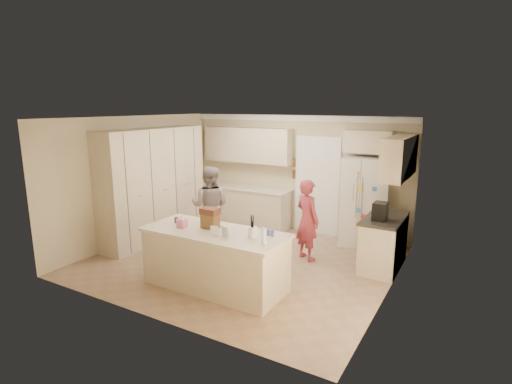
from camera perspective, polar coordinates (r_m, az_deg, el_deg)
The scene contains 41 objects.
floor at distance 7.46m, azimuth -2.04°, elevation -9.91°, with size 5.20×4.60×0.02m, color #937657.
ceiling at distance 6.91m, azimuth -2.21°, elevation 10.63°, with size 5.20×4.60×0.02m, color white.
wall_back at distance 9.07m, azimuth 5.66°, elevation 2.68°, with size 5.20×0.02×2.60m, color beige.
wall_front at distance 5.32m, azimuth -15.49°, elevation -4.68°, with size 5.20×0.02×2.60m, color beige.
wall_left at distance 8.72m, azimuth -16.82°, elevation 1.81°, with size 0.02×4.60×2.60m, color beige.
wall_right at distance 6.13m, azimuth 19.04°, elevation -2.67°, with size 0.02×4.60×2.60m, color beige.
crown_back at distance 8.91m, azimuth 5.69°, elevation 10.45°, with size 5.20×0.08×0.12m, color white.
pantry_bank at distance 8.66m, azimuth -14.40°, elevation 1.04°, with size 0.60×2.60×2.35m, color beige.
back_base_cab at distance 9.51m, azimuth -1.55°, elevation -2.11°, with size 2.20×0.60×0.88m, color beige.
back_countertop at distance 9.40m, azimuth -1.60°, elevation 0.59°, with size 2.24×0.63×0.04m, color beige.
back_upper_cab at distance 9.36m, azimuth -1.20°, elevation 6.74°, with size 2.20×0.35×0.80m, color beige.
doorway_opening at distance 8.89m, azimuth 8.77°, elevation 0.74°, with size 0.90×0.06×2.10m, color black.
doorway_casing at distance 8.85m, azimuth 8.69°, elevation 0.70°, with size 1.02×0.03×2.22m, color white.
wall_frame_upper at distance 8.99m, azimuth 5.70°, elevation 4.20°, with size 0.15×0.02×0.20m, color brown.
wall_frame_lower at distance 9.03m, azimuth 5.67°, elevation 2.50°, with size 0.15×0.02×0.20m, color brown.
refrigerator at distance 8.37m, azimuth 15.15°, elevation -1.33°, with size 0.90×0.70×1.80m, color white.
fridge_seam at distance 8.03m, azimuth 14.49°, elevation -1.85°, with size 0.01×0.02×1.78m, color gray.
fridge_dispenser at distance 8.03m, azimuth 13.06°, elevation 0.04°, with size 0.22×0.03×0.35m, color black.
fridge_handle_l at distance 8.00m, azimuth 14.18°, elevation -0.79°, with size 0.02×0.02×0.85m, color silver.
fridge_handle_r at distance 7.97m, azimuth 14.87°, elevation -0.87°, with size 0.02×0.02×0.85m, color silver.
over_fridge_cab at distance 8.26m, azimuth 15.79°, elevation 6.91°, with size 0.95×0.35×0.45m, color beige.
right_base_cab at distance 7.38m, azimuth 17.73°, elevation -7.06°, with size 0.60×1.20×0.88m, color beige.
right_countertop at distance 7.24m, azimuth 17.89°, elevation -3.61°, with size 0.63×1.24×0.04m, color #2D2B28.
right_upper_cab at distance 7.21m, azimuth 19.84°, elevation 4.71°, with size 0.35×1.50×0.70m, color beige.
coffee_maker at distance 7.02m, azimuth 17.31°, elevation -2.64°, with size 0.22×0.28×0.30m, color black.
island_base at distance 6.35m, azimuth -5.86°, elevation -9.72°, with size 2.20×0.90×0.88m, color beige.
island_top at distance 6.19m, azimuth -5.95°, elevation -5.77°, with size 2.28×0.96×0.05m, color beige.
utensil_crock at distance 5.86m, azimuth -0.50°, elevation -5.73°, with size 0.13×0.13×0.15m, color white.
tissue_box at distance 6.41m, azimuth -10.49°, elevation -4.37°, with size 0.13×0.13×0.14m, color pink.
tissue_plume at distance 6.38m, azimuth -10.53°, elevation -3.42°, with size 0.08×0.08×0.08m, color white.
dollhouse_body at distance 6.31m, azimuth -6.55°, elevation -4.14°, with size 0.26×0.18×0.22m, color brown.
dollhouse_roof at distance 6.27m, azimuth -6.59°, elevation -2.74°, with size 0.28×0.20×0.10m, color #592D1E.
jam_jar at distance 6.69m, azimuth -11.29°, elevation -3.93°, with size 0.07×0.07×0.09m, color #59263F.
greeting_card_a at distance 5.92m, azimuth -5.93°, elevation -5.55°, with size 0.12×0.01×0.16m, color white.
greeting_card_b at distance 5.88m, azimuth -4.45°, elevation -5.66°, with size 0.12×0.01×0.16m, color silver.
water_bottle at distance 5.54m, azimuth 1.14°, elevation -6.33°, with size 0.07×0.07×0.24m, color silver.
shaker_salt at distance 5.93m, azimuth 1.76°, elevation -5.82°, with size 0.05×0.05×0.09m, color #3643A1.
shaker_pepper at distance 5.90m, azimuth 2.37°, elevation -5.92°, with size 0.05×0.05×0.09m, color #3643A1.
teen_boy at distance 8.12m, azimuth -6.61°, elevation -2.01°, with size 0.79×0.62×1.63m, color gray.
teen_girl at distance 7.39m, azimuth 7.32°, elevation -3.96°, with size 0.55×0.36×1.51m, color #A53847.
fridge_magnets at distance 8.03m, azimuth 14.48°, elevation -1.87°, with size 0.76×0.02×1.44m, color tan, non-canonical shape.
Camera 1 is at (3.68, -5.85, 2.82)m, focal length 28.00 mm.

